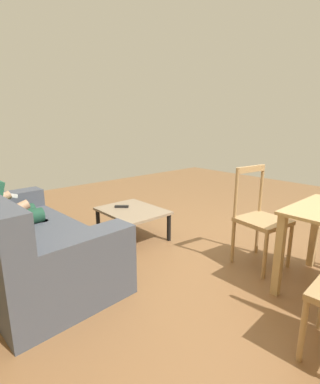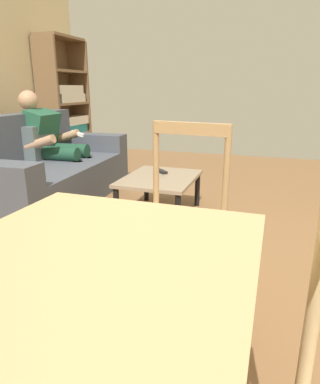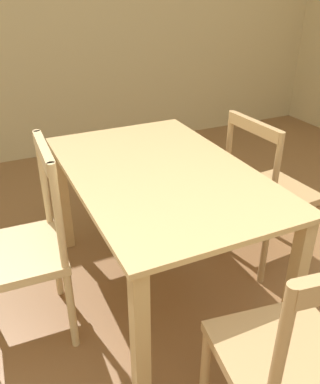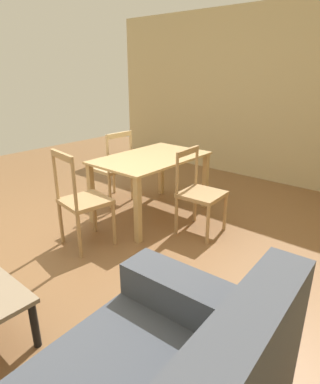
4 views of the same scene
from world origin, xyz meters
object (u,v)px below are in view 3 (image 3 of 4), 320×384
(dining_chair_near_wall, at_px, (268,193))
(dining_chair_by_doorway, at_px, (21,252))
(dining_chair_facing_couch, at_px, (293,365))
(dining_table, at_px, (160,190))

(dining_chair_near_wall, bearing_deg, dining_chair_by_doorway, -90.03)
(dining_chair_facing_couch, relative_size, dining_chair_by_doorway, 1.04)
(dining_table, distance_m, dining_chair_facing_couch, 1.00)
(dining_chair_near_wall, distance_m, dining_chair_facing_couch, 1.20)
(dining_chair_facing_couch, bearing_deg, dining_table, 179.74)
(dining_table, bearing_deg, dining_chair_near_wall, 89.84)
(dining_chair_facing_couch, xyz_separation_m, dining_chair_by_doorway, (-0.99, -0.68, -0.02))
(dining_chair_near_wall, bearing_deg, dining_chair_facing_couch, -34.90)
(dining_table, height_order, dining_chair_near_wall, dining_chair_near_wall)
(dining_table, height_order, dining_chair_facing_couch, dining_chair_facing_couch)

